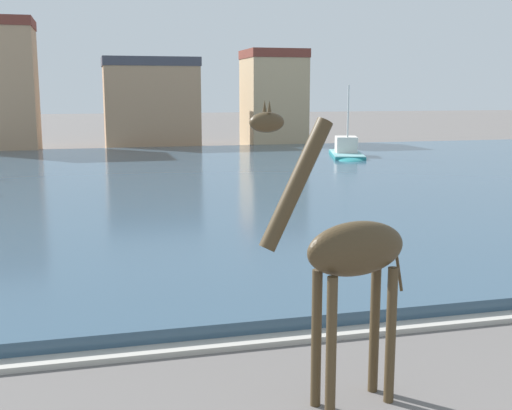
% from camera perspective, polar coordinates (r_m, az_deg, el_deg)
% --- Properties ---
extents(harbor_water, '(83.51, 44.04, 0.42)m').
position_cam_1_polar(harbor_water, '(35.42, -7.06, 1.75)').
color(harbor_water, '#334C60').
rests_on(harbor_water, ground).
extents(quay_edge_coping, '(83.51, 0.50, 0.12)m').
position_cam_1_polar(quay_edge_coping, '(14.26, 5.01, -11.39)').
color(quay_edge_coping, '#ADA89E').
rests_on(quay_edge_coping, ground).
extents(giraffe_statue, '(2.90, 1.08, 5.12)m').
position_cam_1_polar(giraffe_statue, '(10.68, 8.10, -4.40)').
color(giraffe_statue, '#42331E').
rests_on(giraffe_statue, ground).
extents(sailboat_teal, '(3.94, 7.19, 5.65)m').
position_cam_1_polar(sailboat_teal, '(48.58, 7.98, 4.40)').
color(sailboat_teal, teal).
rests_on(sailboat_teal, ground).
extents(townhouse_narrow_midrow, '(8.54, 5.18, 8.18)m').
position_cam_1_polar(townhouse_narrow_midrow, '(60.63, -9.18, 8.81)').
color(townhouse_narrow_midrow, tan).
rests_on(townhouse_narrow_midrow, ground).
extents(townhouse_tall_gabled, '(5.38, 5.75, 8.98)m').
position_cam_1_polar(townhouse_tall_gabled, '(61.90, 1.53, 9.32)').
color(townhouse_tall_gabled, tan).
rests_on(townhouse_tall_gabled, ground).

